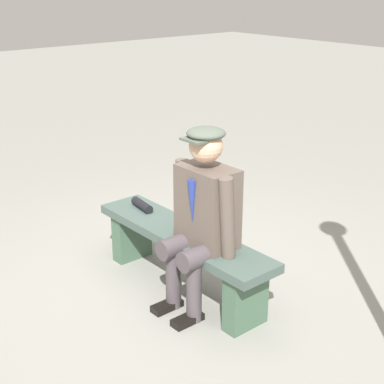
% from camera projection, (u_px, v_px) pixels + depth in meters
% --- Properties ---
extents(ground_plane, '(30.00, 30.00, 0.00)m').
position_uv_depth(ground_plane, '(183.00, 288.00, 4.55)').
color(ground_plane, gray).
extents(bench, '(1.70, 0.38, 0.49)m').
position_uv_depth(bench, '(182.00, 248.00, 4.42)').
color(bench, '#44564F').
rests_on(bench, ground).
extents(seated_man, '(0.59, 0.54, 1.35)m').
position_uv_depth(seated_man, '(202.00, 212.00, 4.05)').
color(seated_man, brown).
rests_on(seated_man, ground).
extents(rolled_magazine, '(0.26, 0.10, 0.07)m').
position_uv_depth(rolled_magazine, '(142.00, 205.00, 4.77)').
color(rolled_magazine, black).
rests_on(rolled_magazine, bench).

